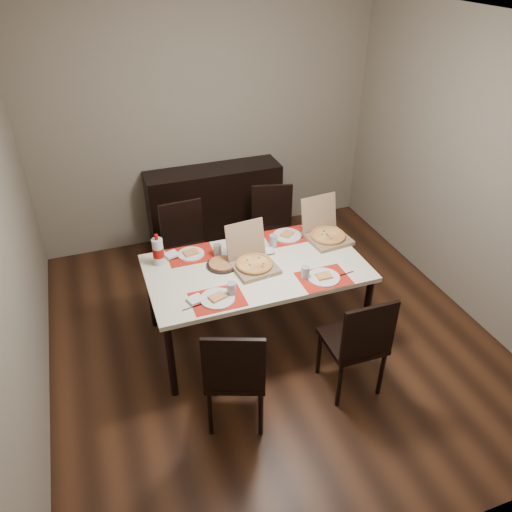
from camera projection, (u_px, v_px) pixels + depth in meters
name	position (u px, v px, depth m)	size (l,w,h in m)	color
ground	(270.00, 335.00, 4.55)	(3.80, 4.00, 0.02)	#402313
room_walls	(254.00, 135.00, 3.93)	(3.84, 4.02, 2.62)	gray
sideboard	(215.00, 206.00, 5.70)	(1.50, 0.40, 0.90)	black
dining_table	(256.00, 273.00, 4.18)	(1.80, 1.00, 0.75)	#F3EACC
chair_near_left	(235.00, 372.00, 3.46)	(0.54, 0.54, 0.93)	black
chair_near_right	(358.00, 341.00, 3.73)	(0.43, 0.43, 0.93)	black
chair_far_left	(186.00, 246.00, 4.86)	(0.44, 0.44, 0.93)	black
chair_far_right	(273.00, 227.00, 5.17)	(0.51, 0.51, 0.93)	black
setting_near_left	(219.00, 296.00, 3.76)	(0.48, 0.30, 0.11)	red
setting_near_right	(319.00, 276.00, 3.98)	(0.47, 0.30, 0.11)	red
setting_far_left	(196.00, 253.00, 4.27)	(0.47, 0.30, 0.11)	red
setting_far_right	(284.00, 237.00, 4.49)	(0.51, 0.30, 0.11)	red
napkin_loose	(262.00, 273.00, 4.04)	(0.12, 0.11, 0.02)	white
pizza_box_center	(253.00, 261.00, 4.10)	(0.38, 0.42, 0.34)	#886B4E
pizza_box_right	(326.00, 233.00, 4.48)	(0.39, 0.42, 0.35)	#886B4E
faina_plate	(222.00, 264.00, 4.14)	(0.27, 0.27, 0.03)	black
dip_bowl	(269.00, 252.00, 4.30)	(0.10, 0.10, 0.03)	white
soda_bottle	(158.00, 252.00, 4.11)	(0.09, 0.09, 0.28)	silver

